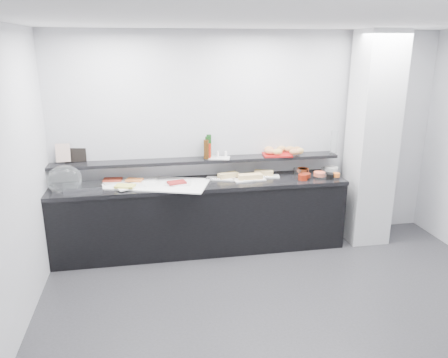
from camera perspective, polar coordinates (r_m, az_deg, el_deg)
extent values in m
plane|color=#2D2D30|center=(4.41, 9.60, -17.81)|extent=(5.00, 5.00, 0.00)
cube|color=#B5B7BD|center=(5.66, 3.51, 5.22)|extent=(5.00, 0.02, 2.70)
plane|color=white|center=(3.64, 11.79, 19.82)|extent=(5.00, 5.00, 0.00)
cube|color=silver|center=(5.89, 18.74, 4.80)|extent=(0.50, 0.50, 2.70)
cube|color=black|center=(5.53, -3.02, -5.10)|extent=(3.60, 0.60, 0.85)
cube|color=black|center=(5.37, -3.10, -0.65)|extent=(3.62, 0.62, 0.05)
cube|color=black|center=(5.47, -3.37, 2.44)|extent=(3.60, 0.25, 0.04)
cube|color=silver|center=(5.38, -17.98, -0.95)|extent=(0.47, 0.35, 0.04)
ellipsoid|color=silver|center=(5.35, -20.11, -0.07)|extent=(0.45, 0.34, 0.34)
cube|color=white|center=(5.33, -8.98, -0.61)|extent=(1.37, 0.96, 0.01)
cube|color=silver|center=(5.49, -13.91, -0.23)|extent=(0.39, 0.32, 0.01)
cube|color=maroon|center=(5.49, -14.33, -0.08)|extent=(0.23, 0.16, 0.02)
cube|color=white|center=(5.47, -10.26, -0.07)|extent=(0.29, 0.20, 0.01)
cube|color=orange|center=(5.42, -11.63, -0.11)|extent=(0.22, 0.18, 0.02)
cube|color=white|center=(5.23, -12.20, -0.96)|extent=(0.38, 0.32, 0.01)
cube|color=#E1DC57|center=(5.20, -12.80, -0.90)|extent=(0.25, 0.20, 0.02)
cube|color=white|center=(5.27, -6.05, -0.54)|extent=(0.34, 0.26, 0.01)
cube|color=maroon|center=(5.24, -6.20, -0.44)|extent=(0.24, 0.18, 0.02)
cube|color=silver|center=(5.47, -0.47, 0.04)|extent=(0.39, 0.26, 0.01)
cube|color=tan|center=(5.49, 0.53, 0.51)|extent=(0.27, 0.17, 0.06)
cylinder|color=silver|center=(5.41, -1.39, -0.02)|extent=(0.16, 0.01, 0.01)
cube|color=white|center=(5.44, 3.32, -0.07)|extent=(0.41, 0.21, 0.01)
cube|color=#E6C179|center=(5.44, 3.45, 0.33)|extent=(0.30, 0.13, 0.06)
cylinder|color=#AFB1B6|center=(5.36, 3.37, -0.20)|extent=(0.16, 0.01, 0.01)
cube|color=white|center=(5.59, 5.63, 0.35)|extent=(0.33, 0.20, 0.01)
cube|color=tan|center=(5.62, 5.23, 0.83)|extent=(0.26, 0.16, 0.06)
cylinder|color=silver|center=(5.52, 5.09, 0.27)|extent=(0.16, 0.05, 0.01)
cylinder|color=white|center=(5.79, 9.78, 1.04)|extent=(0.17, 0.17, 0.07)
cylinder|color=#EC5520|center=(5.79, 10.27, 1.15)|extent=(0.18, 0.18, 0.05)
cylinder|color=black|center=(5.78, 10.36, 0.99)|extent=(0.13, 0.13, 0.07)
cylinder|color=#5C210D|center=(5.77, 10.29, 1.08)|extent=(0.12, 0.12, 0.05)
cylinder|color=silver|center=(5.88, 13.32, 1.08)|extent=(0.20, 0.20, 0.07)
cylinder|color=silver|center=(5.94, 13.83, 1.31)|extent=(0.22, 0.22, 0.05)
cylinder|color=maroon|center=(5.53, 10.27, 0.25)|extent=(0.14, 0.14, 0.07)
cylinder|color=#5D1B0D|center=(5.57, 10.66, 0.49)|extent=(0.13, 0.13, 0.05)
cylinder|color=white|center=(5.63, 12.59, 0.41)|extent=(0.16, 0.16, 0.07)
cylinder|color=#FB613D|center=(5.66, 12.35, 0.65)|extent=(0.18, 0.18, 0.05)
cylinder|color=black|center=(5.63, 13.63, 0.35)|extent=(0.11, 0.11, 0.07)
cylinder|color=orange|center=(5.67, 14.47, 0.52)|extent=(0.09, 0.09, 0.05)
cube|color=black|center=(5.59, -18.85, 3.45)|extent=(0.25, 0.08, 0.26)
cube|color=#C89C90|center=(5.56, -20.30, 3.23)|extent=(0.17, 0.05, 0.22)
cube|color=silver|center=(5.48, -0.80, 2.78)|extent=(0.33, 0.25, 0.01)
cylinder|color=#0F3710|center=(5.48, -2.22, 4.22)|extent=(0.06, 0.06, 0.26)
cylinder|color=#3D230B|center=(5.39, -2.34, 3.89)|extent=(0.08, 0.08, 0.24)
cylinder|color=#103C11|center=(5.50, -1.98, 4.38)|extent=(0.06, 0.06, 0.28)
cylinder|color=red|center=(5.43, -1.91, 3.69)|extent=(0.05, 0.05, 0.18)
cylinder|color=white|center=(5.51, -0.81, 3.28)|extent=(0.03, 0.03, 0.07)
cylinder|color=white|center=(5.51, 0.25, 3.28)|extent=(0.04, 0.04, 0.07)
cube|color=#A81212|center=(5.67, 6.94, 3.17)|extent=(0.38, 0.28, 0.02)
ellipsoid|color=#D1884F|center=(5.72, 5.89, 3.87)|extent=(0.13, 0.09, 0.08)
ellipsoid|color=#C18749|center=(5.77, 7.51, 3.91)|extent=(0.16, 0.14, 0.08)
ellipsoid|color=#BE8448|center=(5.77, 8.63, 3.86)|extent=(0.14, 0.10, 0.08)
ellipsoid|color=gold|center=(5.60, 7.01, 3.54)|extent=(0.13, 0.09, 0.08)
ellipsoid|color=#BA7747|center=(5.63, 9.18, 3.52)|extent=(0.15, 0.12, 0.08)
ellipsoid|color=tan|center=(5.69, 9.87, 3.62)|extent=(0.14, 0.12, 0.08)
ellipsoid|color=#C67C4B|center=(5.62, 6.04, 3.61)|extent=(0.17, 0.14, 0.08)
ellipsoid|color=#B37644|center=(5.76, 9.51, 3.81)|extent=(0.13, 0.09, 0.08)
cylinder|color=silver|center=(5.87, 14.16, 4.66)|extent=(0.10, 0.10, 0.30)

